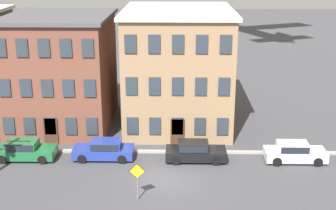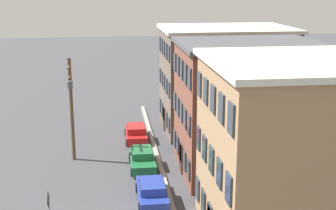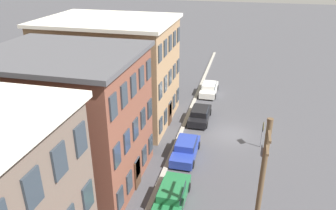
% 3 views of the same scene
% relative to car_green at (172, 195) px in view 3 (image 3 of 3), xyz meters
% --- Properties ---
extents(ground_plane, '(200.00, 200.00, 0.00)m').
position_rel_car_green_xyz_m(ground_plane, '(10.42, -3.15, -0.75)').
color(ground_plane, '#424247').
extents(kerb_strip, '(56.00, 0.36, 0.16)m').
position_rel_car_green_xyz_m(kerb_strip, '(10.42, 1.35, -0.67)').
color(kerb_strip, '#9E998E').
rests_on(kerb_strip, ground_plane).
extents(apartment_midblock, '(8.71, 10.24, 9.62)m').
position_rel_car_green_xyz_m(apartment_midblock, '(1.26, 7.71, 4.08)').
color(apartment_midblock, brown).
rests_on(apartment_midblock, ground_plane).
extents(apartment_far, '(9.31, 12.04, 10.01)m').
position_rel_car_green_xyz_m(apartment_far, '(11.27, 8.61, 4.27)').
color(apartment_far, '#9E7A56').
rests_on(apartment_far, ground_plane).
extents(car_green, '(4.40, 1.92, 1.43)m').
position_rel_car_green_xyz_m(car_green, '(0.00, 0.00, 0.00)').
color(car_green, '#1E6638').
rests_on(car_green, ground_plane).
extents(car_blue, '(4.40, 1.92, 1.43)m').
position_rel_car_green_xyz_m(car_blue, '(5.88, 0.19, 0.00)').
color(car_blue, '#233899').
rests_on(car_blue, ground_plane).
extents(car_black, '(4.40, 1.92, 1.43)m').
position_rel_car_green_xyz_m(car_black, '(12.54, 0.01, 0.00)').
color(car_black, black).
rests_on(car_black, ground_plane).
extents(car_white, '(4.40, 1.92, 1.43)m').
position_rel_car_green_xyz_m(car_white, '(19.77, 0.01, 0.00)').
color(car_white, silver).
rests_on(car_white, ground_plane).
extents(caution_sign, '(1.01, 0.08, 2.47)m').
position_rel_car_green_xyz_m(caution_sign, '(8.83, -5.89, 0.90)').
color(caution_sign, slate).
rests_on(caution_sign, ground_plane).
extents(utility_pole, '(2.40, 0.44, 8.18)m').
position_rel_car_green_xyz_m(utility_pole, '(-2.33, -5.28, 3.86)').
color(utility_pole, brown).
rests_on(utility_pole, ground_plane).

